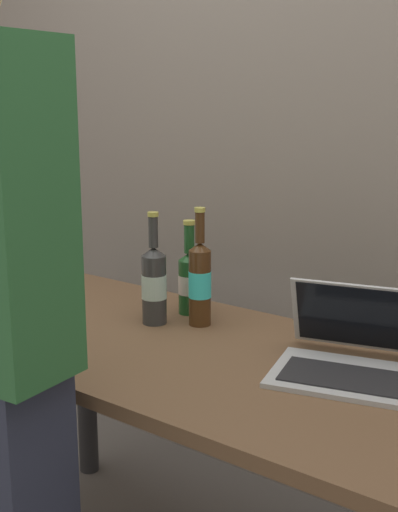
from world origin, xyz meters
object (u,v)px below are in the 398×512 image
at_px(beer_bottle_dark, 200,281).
at_px(beer_bottle_green, 154,283).
at_px(laptop, 352,355).
at_px(beer_bottle_brown, 189,279).

bearing_deg(beer_bottle_dark, beer_bottle_green, -148.89).
bearing_deg(beer_bottle_green, laptop, 1.23).
distance_m(laptop, beer_bottle_green, 0.61).
relative_size(laptop, beer_bottle_green, 1.28).
xyz_separation_m(laptop, beer_bottle_green, (-0.61, -0.01, 0.08)).
bearing_deg(beer_bottle_brown, laptop, -11.71).
xyz_separation_m(laptop, beer_bottle_dark, (-0.50, 0.06, 0.09)).
bearing_deg(beer_bottle_dark, beer_bottle_brown, 143.46).
xyz_separation_m(beer_bottle_dark, beer_bottle_green, (-0.11, -0.07, -0.01)).
relative_size(beer_bottle_brown, beer_bottle_green, 0.88).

